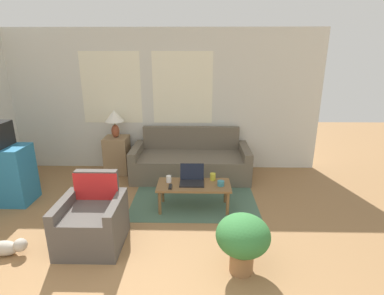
# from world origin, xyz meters

# --- Properties ---
(wall_back) EXTENTS (6.27, 0.06, 2.60)m
(wall_back) POSITION_xyz_m (-0.00, 3.96, 1.31)
(wall_back) COLOR silver
(wall_back) RESTS_ON ground_plane
(rug) EXTENTS (1.88, 1.96, 0.01)m
(rug) POSITION_xyz_m (0.81, 2.86, 0.00)
(rug) COLOR #476651
(rug) RESTS_ON ground_plane
(couch) EXTENTS (2.08, 0.89, 0.85)m
(couch) POSITION_xyz_m (0.74, 3.50, 0.26)
(couch) COLOR #665B4C
(couch) RESTS_ON ground_plane
(armchair) EXTENTS (0.71, 0.71, 0.82)m
(armchair) POSITION_xyz_m (-0.36, 1.45, 0.27)
(armchair) COLOR #514C47
(armchair) RESTS_ON ground_plane
(side_table) EXTENTS (0.43, 0.43, 0.69)m
(side_table) POSITION_xyz_m (-0.64, 3.65, 0.34)
(side_table) COLOR #937551
(side_table) RESTS_ON ground_plane
(table_lamp) EXTENTS (0.35, 0.35, 0.50)m
(table_lamp) POSITION_xyz_m (-0.64, 3.65, 1.04)
(table_lamp) COLOR brown
(table_lamp) RESTS_ON side_table
(coffee_table) EXTENTS (1.05, 0.47, 0.38)m
(coffee_table) POSITION_xyz_m (0.81, 2.29, 0.34)
(coffee_table) COLOR brown
(coffee_table) RESTS_ON ground_plane
(laptop) EXTENTS (0.34, 0.30, 0.25)m
(laptop) POSITION_xyz_m (0.79, 2.34, 0.44)
(laptop) COLOR black
(laptop) RESTS_ON coffee_table
(cup_navy) EXTENTS (0.10, 0.10, 0.07)m
(cup_navy) POSITION_xyz_m (1.19, 2.25, 0.42)
(cup_navy) COLOR teal
(cup_navy) RESTS_ON coffee_table
(cup_yellow) EXTENTS (0.07, 0.07, 0.10)m
(cup_yellow) POSITION_xyz_m (0.45, 2.35, 0.43)
(cup_yellow) COLOR white
(cup_yellow) RESTS_ON coffee_table
(cup_white) EXTENTS (0.08, 0.08, 0.11)m
(cup_white) POSITION_xyz_m (1.09, 2.44, 0.44)
(cup_white) COLOR gold
(cup_white) RESTS_ON coffee_table
(tv_remote) EXTENTS (0.05, 0.15, 0.02)m
(tv_remote) POSITION_xyz_m (0.49, 2.18, 0.39)
(tv_remote) COLOR black
(tv_remote) RESTS_ON coffee_table
(potted_plant) EXTENTS (0.55, 0.55, 0.63)m
(potted_plant) POSITION_xyz_m (1.33, 0.98, 0.40)
(potted_plant) COLOR #996B42
(potted_plant) RESTS_ON ground_plane
(cat_black) EXTENTS (0.62, 0.17, 0.20)m
(cat_black) POSITION_xyz_m (-1.26, 1.19, 0.09)
(cat_black) COLOR #B7AD9E
(cat_black) RESTS_ON ground_plane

